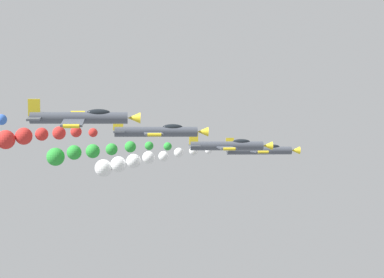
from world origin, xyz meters
The scene contains 7 objects.
airplane_lead centered at (-14.55, 10.98, 102.59)m, with size 9.56×10.35×2.33m.
smoke_trail_lead centered at (-15.50, -6.92, 100.98)m, with size 3.27×15.98×4.19m.
airplane_left_inner centered at (-4.83, 4.97, 103.55)m, with size 9.57×10.35×2.33m.
smoke_trail_left_inner centered at (-5.76, -12.46, 102.74)m, with size 3.03×15.25×3.04m.
airplane_right_inner centered at (4.12, -4.16, 105.39)m, with size 9.57×10.35×2.33m.
smoke_trail_right_inner centered at (5.65, -20.24, 104.56)m, with size 4.17×14.23×3.01m.
airplane_left_outer centered at (14.04, -11.82, 106.79)m, with size 9.51×10.35×2.72m.
Camera 1 is at (78.98, -7.99, 106.12)m, focal length 64.54 mm.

